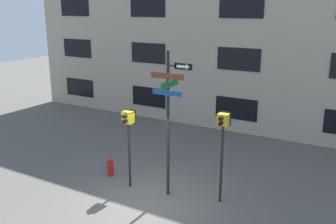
{
  "coord_description": "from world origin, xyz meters",
  "views": [
    {
      "loc": [
        5.6,
        -8.35,
        5.62
      ],
      "look_at": [
        0.31,
        0.82,
        2.67
      ],
      "focal_mm": 40.0,
      "sensor_mm": 36.0,
      "label": 1
    }
  ],
  "objects_px": {
    "pedestrian_signal_right": "(223,134)",
    "fire_hydrant": "(110,167)",
    "street_sign_pole": "(169,112)",
    "pedestrian_signal_left": "(128,128)"
  },
  "relations": [
    {
      "from": "pedestrian_signal_right",
      "to": "fire_hydrant",
      "type": "distance_m",
      "value": 4.37
    },
    {
      "from": "pedestrian_signal_left",
      "to": "pedestrian_signal_right",
      "type": "distance_m",
      "value": 2.97
    },
    {
      "from": "pedestrian_signal_right",
      "to": "fire_hydrant",
      "type": "height_order",
      "value": "pedestrian_signal_right"
    },
    {
      "from": "street_sign_pole",
      "to": "pedestrian_signal_left",
      "type": "distance_m",
      "value": 1.56
    },
    {
      "from": "pedestrian_signal_left",
      "to": "fire_hydrant",
      "type": "xyz_separation_m",
      "value": [
        -1.05,
        0.32,
        -1.7
      ]
    },
    {
      "from": "pedestrian_signal_right",
      "to": "fire_hydrant",
      "type": "bearing_deg",
      "value": -176.74
    },
    {
      "from": "street_sign_pole",
      "to": "fire_hydrant",
      "type": "distance_m",
      "value": 3.41
    },
    {
      "from": "street_sign_pole",
      "to": "pedestrian_signal_right",
      "type": "bearing_deg",
      "value": 15.0
    },
    {
      "from": "street_sign_pole",
      "to": "fire_hydrant",
      "type": "height_order",
      "value": "street_sign_pole"
    },
    {
      "from": "pedestrian_signal_left",
      "to": "pedestrian_signal_right",
      "type": "height_order",
      "value": "pedestrian_signal_right"
    }
  ]
}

